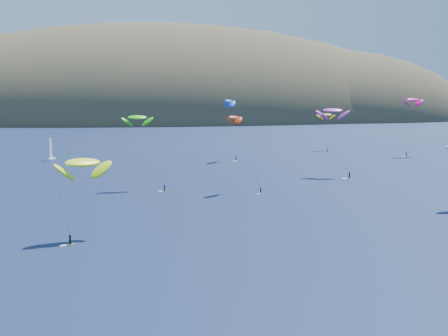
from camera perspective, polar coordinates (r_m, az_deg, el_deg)
island at (r=624.34m, az=-4.03°, el=3.54°), size 730.00×300.00×210.00m
sailboat at (r=249.15m, az=-15.53°, el=0.91°), size 7.96×6.85×9.61m
kitesurfer_2 at (r=113.91m, az=-12.79°, el=0.48°), size 11.04×10.76×16.22m
kitesurfer_3 at (r=170.43m, az=-7.93°, el=4.59°), size 11.15×10.44×21.39m
kitesurfer_4 at (r=239.18m, az=0.49°, el=6.14°), size 8.05×9.09×24.99m
kitesurfer_6 at (r=197.81m, az=9.92°, el=5.20°), size 10.58×13.64×22.99m
kitesurfer_8 at (r=268.42m, az=16.88°, el=6.01°), size 10.50×8.63×25.54m
kitesurfer_9 at (r=163.51m, az=0.92°, el=4.64°), size 9.66×9.85×21.15m
kitesurfer_11 at (r=283.27m, az=9.31°, el=4.83°), size 8.42×13.51×18.12m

